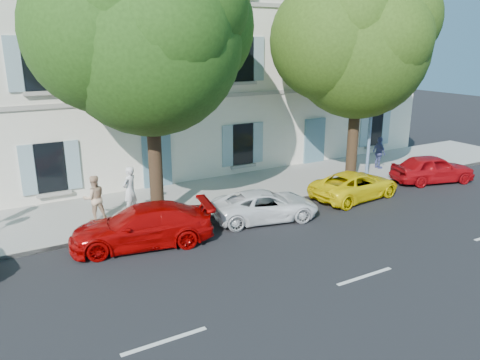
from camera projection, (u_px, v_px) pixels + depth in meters
ground at (284, 229)px, 16.56m from camera, size 90.00×90.00×0.00m
sidewalk at (225, 193)px, 20.23m from camera, size 36.00×4.50×0.15m
kerb at (250, 208)px, 18.43m from camera, size 36.00×0.16×0.16m
building at (169, 50)px, 23.33m from camera, size 28.00×7.00×12.00m
car_red_coupe at (142, 226)px, 15.10m from camera, size 4.85×2.73×1.33m
car_white_coupe at (265, 205)px, 17.34m from camera, size 4.28×2.65×1.10m
car_yellow_supercar at (355, 185)px, 19.71m from camera, size 4.29×2.31×1.14m
car_red_hatchback at (433, 169)px, 21.93m from camera, size 4.15×2.55×1.32m
tree_left at (149, 43)px, 15.43m from camera, size 6.20×6.20×9.61m
tree_right at (359, 49)px, 20.06m from camera, size 6.00×6.00×9.25m
street_lamp at (375, 90)px, 21.04m from camera, size 0.25×1.56×7.33m
pedestrian_a at (130, 190)px, 17.41m from camera, size 0.80×0.74×1.82m
pedestrian_b at (94, 198)px, 16.79m from camera, size 0.81×0.64×1.67m
pedestrian_c at (379, 153)px, 23.74m from camera, size 0.56×1.00×1.61m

